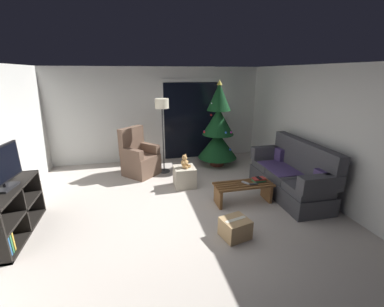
{
  "coord_description": "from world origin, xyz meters",
  "views": [
    {
      "loc": [
        -0.66,
        -3.85,
        2.35
      ],
      "look_at": [
        0.4,
        0.7,
        0.85
      ],
      "focal_mm": 23.68,
      "sensor_mm": 36.0,
      "label": 1
    }
  ],
  "objects": [
    {
      "name": "ground_plane",
      "position": [
        0.0,
        0.0,
        0.0
      ],
      "size": [
        7.0,
        7.0,
        0.0
      ],
      "primitive_type": "plane",
      "color": "#BCB2A8"
    },
    {
      "name": "floor_lamp",
      "position": [
        -0.01,
        2.0,
        1.51
      ],
      "size": [
        0.32,
        0.32,
        1.78
      ],
      "color": "#2D2D30",
      "rests_on": "ground"
    },
    {
      "name": "ottoman",
      "position": [
        0.32,
        1.07,
        0.22
      ],
      "size": [
        0.44,
        0.44,
        0.43
      ],
      "primitive_type": "cube",
      "color": "#B2A893",
      "rests_on": "ground"
    },
    {
      "name": "remote_silver",
      "position": [
        1.29,
        0.12,
        0.39
      ],
      "size": [
        0.11,
        0.16,
        0.02
      ],
      "primitive_type": "cube",
      "rotation": [
        0.0,
        0.0,
        3.64
      ],
      "color": "#ADADB2",
      "rests_on": "coffee_table"
    },
    {
      "name": "media_shelf",
      "position": [
        -2.53,
        -0.1,
        0.37
      ],
      "size": [
        0.4,
        1.4,
        0.77
      ],
      "color": "black",
      "rests_on": "ground"
    },
    {
      "name": "patio_door_glass",
      "position": [
        0.9,
        2.97,
        1.05
      ],
      "size": [
        1.5,
        0.02,
        2.1
      ],
      "primitive_type": "cube",
      "color": "black",
      "rests_on": "ground"
    },
    {
      "name": "armchair",
      "position": [
        -0.59,
        1.99,
        0.4
      ],
      "size": [
        0.97,
        0.97,
        1.13
      ],
      "color": "brown",
      "rests_on": "ground"
    },
    {
      "name": "wall_right",
      "position": [
        2.86,
        0.0,
        1.25
      ],
      "size": [
        0.12,
        6.0,
        2.5
      ],
      "primitive_type": "cube",
      "color": "silver",
      "rests_on": "ground"
    },
    {
      "name": "teddy_bear_honey",
      "position": [
        0.33,
        1.06,
        0.56
      ],
      "size": [
        0.21,
        0.21,
        0.29
      ],
      "color": "tan",
      "rests_on": "ottoman"
    },
    {
      "name": "cardboard_box_taped_mid_floor",
      "position": [
        0.7,
        -0.84,
        0.15
      ],
      "size": [
        0.46,
        0.43,
        0.3
      ],
      "color": "tan",
      "rests_on": "ground"
    },
    {
      "name": "book_stack",
      "position": [
        1.57,
        0.15,
        0.42
      ],
      "size": [
        0.24,
        0.17,
        0.07
      ],
      "color": "#337042",
      "rests_on": "coffee_table"
    },
    {
      "name": "coffee_table",
      "position": [
        1.25,
        0.11,
        0.26
      ],
      "size": [
        1.1,
        0.4,
        0.38
      ],
      "color": "brown",
      "rests_on": "ground"
    },
    {
      "name": "cell_phone",
      "position": [
        1.57,
        0.15,
        0.45
      ],
      "size": [
        0.07,
        0.14,
        0.01
      ],
      "primitive_type": "cube",
      "rotation": [
        0.0,
        0.0,
        0.0
      ],
      "color": "black",
      "rests_on": "book_stack"
    },
    {
      "name": "remote_graphite",
      "position": [
        1.41,
        0.03,
        0.39
      ],
      "size": [
        0.16,
        0.05,
        0.02
      ],
      "primitive_type": "cube",
      "rotation": [
        0.0,
        0.0,
        4.7
      ],
      "color": "#333338",
      "rests_on": "coffee_table"
    },
    {
      "name": "couch",
      "position": [
        2.32,
        0.21,
        0.4
      ],
      "size": [
        0.81,
        1.95,
        1.08
      ],
      "color": "#3D3D42",
      "rests_on": "ground"
    },
    {
      "name": "television",
      "position": [
        -2.5,
        -0.05,
        1.09
      ],
      "size": [
        0.25,
        0.84,
        0.61
      ],
      "color": "black",
      "rests_on": "media_shelf"
    },
    {
      "name": "wall_back",
      "position": [
        0.0,
        3.06,
        1.25
      ],
      "size": [
        5.72,
        0.12,
        2.5
      ],
      "primitive_type": "cube",
      "color": "silver",
      "rests_on": "ground"
    },
    {
      "name": "christmas_tree",
      "position": [
        1.43,
        2.16,
        0.96
      ],
      "size": [
        1.01,
        1.01,
        2.18
      ],
      "color": "#4C1E19",
      "rests_on": "ground"
    },
    {
      "name": "patio_door_frame",
      "position": [
        0.9,
        2.99,
        1.1
      ],
      "size": [
        1.6,
        0.02,
        2.2
      ],
      "primitive_type": "cube",
      "color": "silver",
      "rests_on": "ground"
    }
  ]
}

